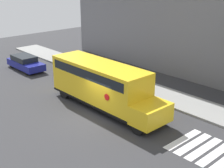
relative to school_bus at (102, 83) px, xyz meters
name	(u,v)px	position (x,y,z in m)	size (l,w,h in m)	color
ground_plane	(95,118)	(1.04, -1.56, -1.84)	(60.00, 60.00, 0.00)	#333335
sidewalk_strip	(157,93)	(1.04, 4.94, -1.77)	(44.00, 3.00, 0.15)	gray
building_backdrop	(209,7)	(1.04, 11.44, 4.56)	(32.00, 4.00, 12.82)	slate
crosswalk_stripes	(221,157)	(9.22, 0.44, -1.84)	(5.40, 3.20, 0.01)	white
school_bus	(102,83)	(0.00, 0.00, 0.00)	(9.86, 2.57, 3.23)	yellow
parked_car	(25,63)	(-12.17, 0.29, -1.14)	(4.73, 1.83, 1.39)	navy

